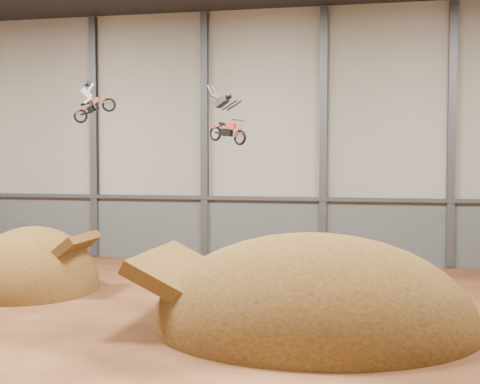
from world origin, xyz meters
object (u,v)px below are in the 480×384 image
at_px(takeoff_ramp, 33,291).
at_px(fmx_rider_a, 97,97).
at_px(landing_ramp, 313,327).
at_px(fmx_rider_b, 227,115).

bearing_deg(takeoff_ramp, fmx_rider_a, -5.58).
relative_size(landing_ramp, fmx_rider_b, 4.34).
xyz_separation_m(landing_ramp, fmx_rider_b, (-3.81, 3.34, 7.51)).
xyz_separation_m(takeoff_ramp, fmx_rider_b, (8.79, -0.34, 7.51)).
xyz_separation_m(takeoff_ramp, fmx_rider_a, (3.26, -0.32, 8.33)).
height_order(landing_ramp, fmx_rider_a, fmx_rider_a).
bearing_deg(fmx_rider_b, takeoff_ramp, -152.86).
bearing_deg(takeoff_ramp, landing_ramp, -16.28).
bearing_deg(fmx_rider_a, landing_ramp, -42.78).
relative_size(takeoff_ramp, landing_ramp, 0.58).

